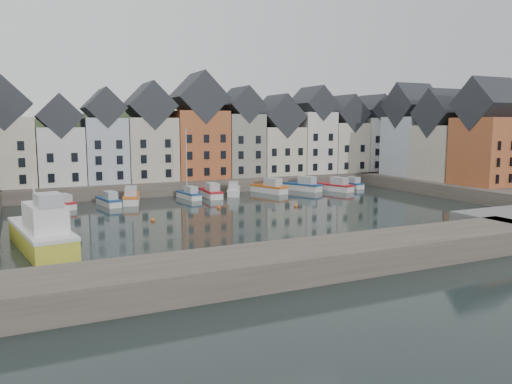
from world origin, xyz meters
TOP-DOWN VIEW (x-y plane):
  - ground at (0.00, 0.00)m, footprint 260.00×260.00m
  - far_quay at (0.00, 30.00)m, footprint 90.00×16.00m
  - right_quay at (37.00, 3.00)m, footprint 14.00×54.00m
  - near_wall at (-10.00, -22.00)m, footprint 50.00×6.00m
  - hillside at (0.02, 56.00)m, footprint 153.60×70.40m
  - far_terrace at (3.21, 28.00)m, footprint 72.37×8.16m
  - right_terrace at (36.00, 8.07)m, footprint 8.30×24.25m
  - mooring_buoys at (-4.00, 5.33)m, footprint 20.50×5.50m
  - boat_a at (-22.64, 17.17)m, footprint 3.34×5.88m
  - boat_b at (-16.73, 16.67)m, footprint 2.77×6.06m
  - boat_c at (-13.47, 17.74)m, footprint 3.69×7.25m
  - boat_d at (-4.82, 18.23)m, footprint 2.48×5.77m
  - boat_e at (-1.36, 18.13)m, footprint 2.46×6.70m
  - boat_f at (2.81, 19.19)m, footprint 4.28×6.41m
  - boat_g at (9.05, 19.11)m, footprint 4.33×7.35m
  - boat_h at (15.47, 19.16)m, footprint 4.80×7.26m
  - boat_i at (20.18, 16.51)m, footprint 4.11×7.03m
  - boat_j at (25.03, 18.85)m, footprint 2.19×5.74m
  - large_vessel at (-25.96, -6.37)m, footprint 5.50×13.30m

SIDE VIEW (x-z plane):
  - hillside at x=0.02m, z-range -49.96..14.04m
  - ground at x=0.00m, z-range 0.00..0.00m
  - mooring_buoys at x=-4.00m, z-range -0.10..0.40m
  - boat_j at x=25.03m, z-range -0.44..1.72m
  - boat_a at x=-22.64m, z-range -0.44..1.72m
  - boat_b at x=-16.73m, z-range -0.45..1.79m
  - boat_d at x=-4.82m, z-range -4.64..6.03m
  - boat_f at x=2.81m, z-range -0.48..1.89m
  - boat_e at x=-1.36m, z-range -0.51..2.02m
  - boat_i at x=20.18m, z-range -0.52..2.06m
  - boat_c at x=-13.47m, z-range -0.54..2.13m
  - boat_h at x=15.47m, z-range -0.54..2.14m
  - boat_g at x=9.05m, z-range -0.55..2.15m
  - far_quay at x=0.00m, z-range 0.00..2.00m
  - right_quay at x=37.00m, z-range 0.00..2.00m
  - near_wall at x=-10.00m, z-range 0.00..2.00m
  - large_vessel at x=-25.96m, z-range -1.78..4.94m
  - far_terrace at x=3.21m, z-range -0.01..17.76m
  - right_terrace at x=36.00m, z-range 0.73..17.10m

